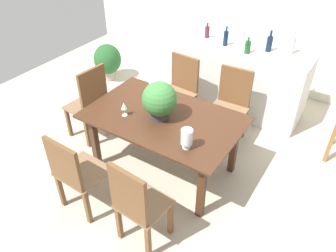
{
  "coord_description": "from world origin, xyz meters",
  "views": [
    {
      "loc": [
        1.69,
        -2.6,
        2.87
      ],
      "look_at": [
        0.02,
        -0.02,
        0.6
      ],
      "focal_mm": 35.79,
      "sensor_mm": 36.0,
      "label": 1
    }
  ],
  "objects": [
    {
      "name": "ground_plane",
      "position": [
        0.0,
        0.0,
        0.0
      ],
      "size": [
        7.04,
        7.04,
        0.0
      ],
      "primitive_type": "plane",
      "color": "#BCB29E"
    },
    {
      "name": "back_wall",
      "position": [
        0.0,
        2.6,
        1.3
      ],
      "size": [
        6.4,
        0.1,
        2.6
      ],
      "primitive_type": "cube",
      "color": "silver",
      "rests_on": "ground"
    },
    {
      "name": "dining_table",
      "position": [
        0.0,
        -0.08,
        0.66
      ],
      "size": [
        1.71,
        1.07,
        0.76
      ],
      "color": "#422616",
      "rests_on": "ground"
    },
    {
      "name": "chair_near_right",
      "position": [
        0.38,
        -1.09,
        0.55
      ],
      "size": [
        0.46,
        0.44,
        1.01
      ],
      "rotation": [
        0.0,
        0.0,
        3.07
      ],
      "color": "brown",
      "rests_on": "ground"
    },
    {
      "name": "chair_far_right",
      "position": [
        0.38,
        0.93,
        0.55
      ],
      "size": [
        0.48,
        0.47,
        0.98
      ],
      "rotation": [
        0.0,
        0.0,
        0.05
      ],
      "color": "brown",
      "rests_on": "ground"
    },
    {
      "name": "chair_far_left",
      "position": [
        -0.38,
        0.92,
        0.55
      ],
      "size": [
        0.51,
        0.45,
        0.97
      ],
      "rotation": [
        0.0,
        0.0,
        -0.09
      ],
      "color": "brown",
      "rests_on": "ground"
    },
    {
      "name": "chair_near_left",
      "position": [
        -0.39,
        -1.09,
        0.54
      ],
      "size": [
        0.49,
        0.45,
        0.96
      ],
      "rotation": [
        0.0,
        0.0,
        3.1
      ],
      "color": "brown",
      "rests_on": "ground"
    },
    {
      "name": "chair_head_end",
      "position": [
        -1.12,
        -0.09,
        0.58
      ],
      "size": [
        0.49,
        0.48,
        1.06
      ],
      "rotation": [
        0.0,
        0.0,
        -1.66
      ],
      "color": "brown",
      "rests_on": "ground"
    },
    {
      "name": "flower_centerpiece",
      "position": [
        -0.02,
        -0.13,
        0.99
      ],
      "size": [
        0.38,
        0.38,
        0.43
      ],
      "color": "#333338",
      "rests_on": "dining_table"
    },
    {
      "name": "crystal_vase_left",
      "position": [
        0.48,
        -0.41,
        0.9
      ],
      "size": [
        0.12,
        0.12,
        0.22
      ],
      "color": "silver",
      "rests_on": "dining_table"
    },
    {
      "name": "crystal_vase_center_near",
      "position": [
        -0.34,
        0.21,
        0.87
      ],
      "size": [
        0.1,
        0.1,
        0.18
      ],
      "color": "silver",
      "rests_on": "dining_table"
    },
    {
      "name": "wine_glass",
      "position": [
        -0.37,
        -0.3,
        0.88
      ],
      "size": [
        0.07,
        0.07,
        0.16
      ],
      "color": "silver",
      "rests_on": "dining_table"
    },
    {
      "name": "kitchen_counter",
      "position": [
        0.27,
        1.67,
        0.49
      ],
      "size": [
        1.74,
        0.69,
        0.98
      ],
      "primitive_type": "cube",
      "color": "silver",
      "rests_on": "ground"
    },
    {
      "name": "wine_bottle_clear",
      "position": [
        -0.07,
        1.6,
        1.09
      ],
      "size": [
        0.07,
        0.07,
        0.27
      ],
      "color": "#0F1E38",
      "rests_on": "kitchen_counter"
    },
    {
      "name": "wine_bottle_dark",
      "position": [
        -0.42,
        1.71,
        1.07
      ],
      "size": [
        0.07,
        0.07,
        0.22
      ],
      "color": "#511E28",
      "rests_on": "kitchen_counter"
    },
    {
      "name": "wine_bottle_tall",
      "position": [
        0.79,
        1.83,
        1.1
      ],
      "size": [
        0.07,
        0.07,
        0.31
      ],
      "color": "#B2BFB7",
      "rests_on": "kitchen_counter"
    },
    {
      "name": "wine_bottle_green",
      "position": [
        0.29,
        1.52,
        1.07
      ],
      "size": [
        0.08,
        0.08,
        0.22
      ],
      "color": "#194C1E",
      "rests_on": "kitchen_counter"
    },
    {
      "name": "wine_bottle_amber",
      "position": [
        0.51,
        1.74,
        1.09
      ],
      "size": [
        0.08,
        0.08,
        0.29
      ],
      "color": "#0F1E38",
      "rests_on": "kitchen_counter"
    },
    {
      "name": "potted_plant_floor",
      "position": [
        -2.06,
        1.28,
        0.36
      ],
      "size": [
        0.47,
        0.47,
        0.64
      ],
      "color": "#9E9384",
      "rests_on": "ground"
    }
  ]
}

